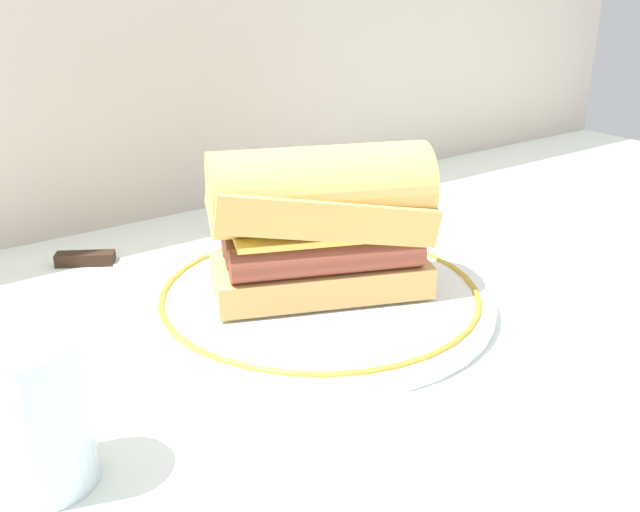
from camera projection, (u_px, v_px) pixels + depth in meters
ground_plane at (358, 313)px, 0.60m from camera, size 1.50×1.50×0.00m
plate at (320, 297)px, 0.61m from camera, size 0.29×0.29×0.01m
sausage_sandwich at (320, 220)px, 0.58m from camera, size 0.20×0.14×0.12m
drinking_glass at (39, 423)px, 0.39m from camera, size 0.06×0.06×0.09m
salt_shaker at (230, 201)px, 0.76m from camera, size 0.03×0.03×0.07m
butter_knife at (116, 259)px, 0.69m from camera, size 0.13×0.08×0.01m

